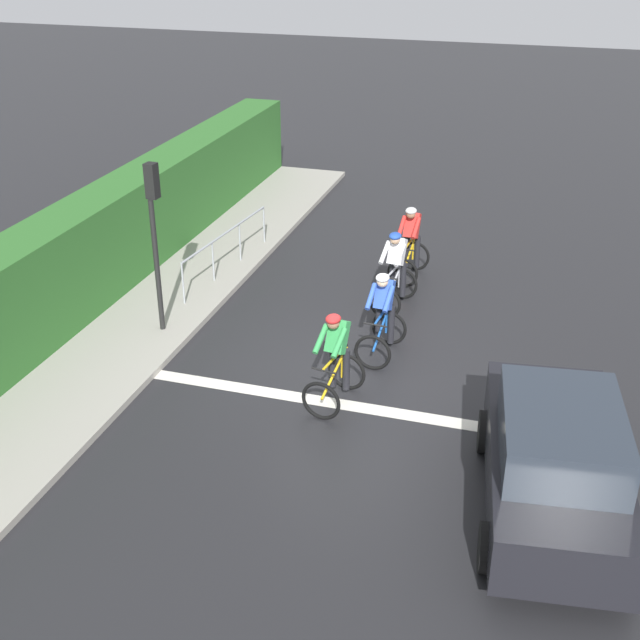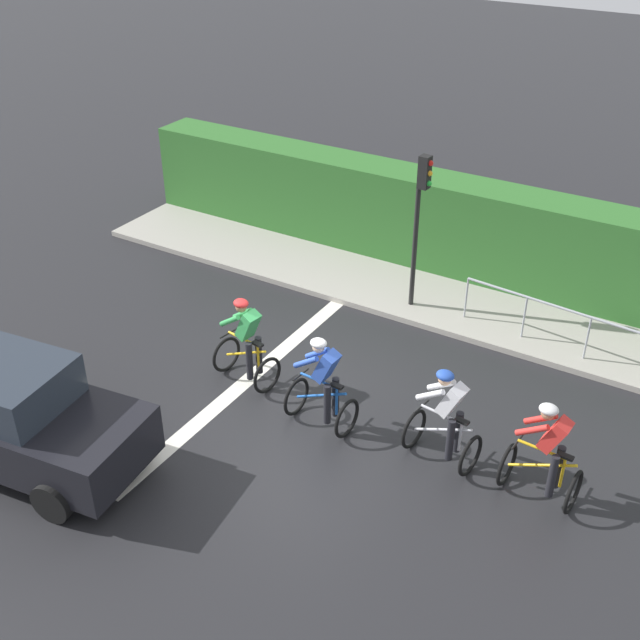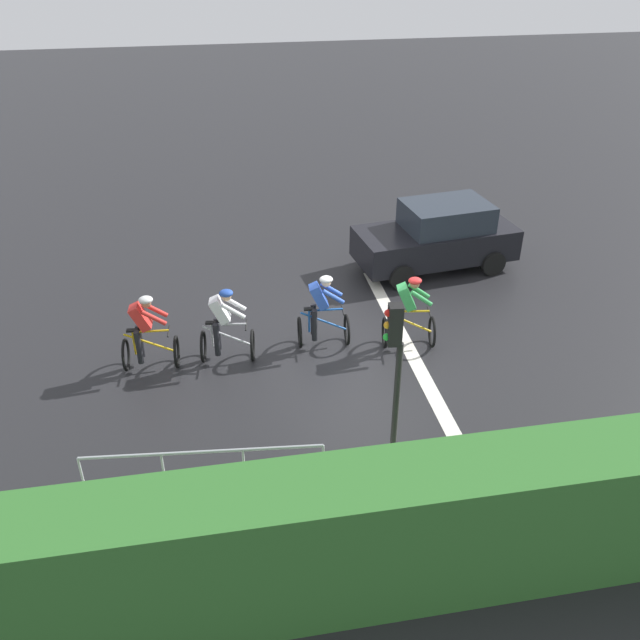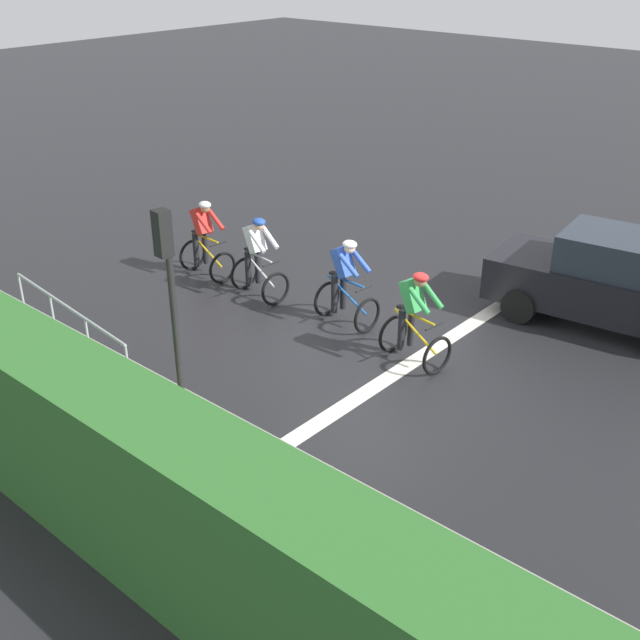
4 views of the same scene
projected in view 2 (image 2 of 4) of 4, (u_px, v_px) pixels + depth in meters
ground_plane at (295, 397)px, 13.78m from camera, size 80.00×80.00×0.00m
sidewalk_kerb at (497, 310)px, 16.24m from camera, size 2.80×18.92×0.12m
stone_wall_low at (513, 283)px, 16.79m from camera, size 0.44×18.92×0.52m
hedge_wall at (523, 244)px, 16.59m from camera, size 1.10×18.92×2.14m
road_marking_stop_line at (248, 380)px, 14.22m from camera, size 7.00×0.30×0.01m
cyclist_lead at (547, 455)px, 11.29m from camera, size 0.75×1.12×1.66m
cyclist_second at (446, 420)px, 11.97m from camera, size 0.82×1.16×1.66m
cyclist_mid at (323, 386)px, 12.72m from camera, size 0.75×1.12×1.66m
cyclist_fourth at (247, 344)px, 13.78m from camera, size 0.84×1.17×1.66m
car_black at (13, 414)px, 11.98m from camera, size 2.27×4.28×1.76m
traffic_light_near_crossing at (420, 211)px, 15.20m from camera, size 0.22×0.31×3.34m
pedestrian_railing_kerbside at (557, 317)px, 14.58m from camera, size 0.42×3.74×1.03m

